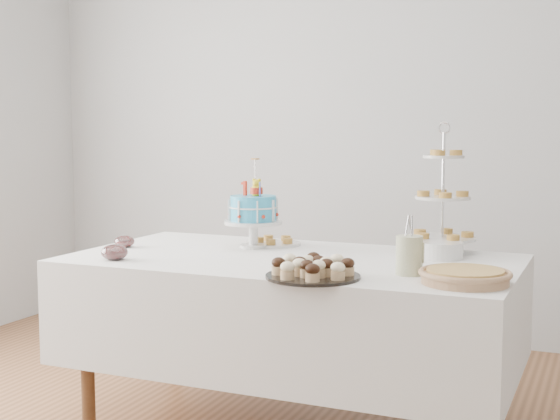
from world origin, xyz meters
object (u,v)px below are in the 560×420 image
at_px(jam_bowl_b, 125,242).
at_px(tiered_stand, 443,198).
at_px(pastry_plate, 274,242).
at_px(utensil_pitcher, 409,254).
at_px(pie, 465,276).
at_px(cupcake_tray, 313,268).
at_px(jam_bowl_a, 115,253).
at_px(birthday_cake, 253,224).
at_px(table, 292,309).
at_px(plate_stack, 441,250).

bearing_deg(jam_bowl_b, tiered_stand, 17.42).
distance_m(pastry_plate, utensil_pitcher, 0.93).
height_order(pastry_plate, utensil_pitcher, utensil_pitcher).
bearing_deg(pie, cupcake_tray, -167.86).
xyz_separation_m(tiered_stand, jam_bowl_b, (-1.41, -0.44, -0.22)).
bearing_deg(jam_bowl_a, cupcake_tray, -2.53).
height_order(cupcake_tray, jam_bowl_b, cupcake_tray).
height_order(cupcake_tray, tiered_stand, tiered_stand).
bearing_deg(pie, jam_bowl_a, -177.03).
distance_m(jam_bowl_a, jam_bowl_b, 0.36).
bearing_deg(pastry_plate, utensil_pitcher, -32.32).
height_order(birthday_cake, jam_bowl_a, birthday_cake).
bearing_deg(utensil_pitcher, cupcake_tray, -147.21).
bearing_deg(cupcake_tray, pie, 12.14).
distance_m(cupcake_tray, tiered_stand, 0.89).
distance_m(cupcake_tray, jam_bowl_a, 0.92).
xyz_separation_m(birthday_cake, cupcake_tray, (0.52, -0.58, -0.07)).
height_order(jam_bowl_a, utensil_pitcher, utensil_pitcher).
distance_m(birthday_cake, jam_bowl_a, 0.68).
xyz_separation_m(pie, pastry_plate, (-1.01, 0.59, -0.01)).
height_order(pie, jam_bowl_a, jam_bowl_a).
height_order(table, jam_bowl_b, jam_bowl_b).
relative_size(cupcake_tray, pie, 1.07).
bearing_deg(pastry_plate, jam_bowl_a, -124.41).
bearing_deg(plate_stack, pastry_plate, 175.25).
height_order(table, plate_stack, plate_stack).
xyz_separation_m(plate_stack, jam_bowl_a, (-1.27, -0.59, -0.00)).
distance_m(tiered_stand, pastry_plate, 0.82).
height_order(plate_stack, jam_bowl_a, plate_stack).
xyz_separation_m(table, tiered_stand, (0.57, 0.40, 0.47)).
height_order(table, utensil_pitcher, utensil_pitcher).
relative_size(table, utensil_pitcher, 8.33).
bearing_deg(birthday_cake, jam_bowl_b, -148.47).
height_order(jam_bowl_b, utensil_pitcher, utensil_pitcher).
distance_m(table, cupcake_tray, 0.54).
relative_size(pie, plate_stack, 1.81).
relative_size(birthday_cake, tiered_stand, 0.71).
distance_m(table, tiered_stand, 0.84).
bearing_deg(jam_bowl_b, plate_stack, 10.86).
relative_size(table, pastry_plate, 7.53).
height_order(tiered_stand, jam_bowl_a, tiered_stand).
bearing_deg(utensil_pitcher, pie, -22.01).
height_order(cupcake_tray, utensil_pitcher, utensil_pitcher).
distance_m(birthday_cake, utensil_pitcher, 0.92).
height_order(plate_stack, utensil_pitcher, utensil_pitcher).
bearing_deg(birthday_cake, tiered_stand, 24.66).
height_order(pastry_plate, jam_bowl_a, jam_bowl_a).
distance_m(pastry_plate, jam_bowl_a, 0.80).
height_order(tiered_stand, jam_bowl_b, tiered_stand).
xyz_separation_m(table, utensil_pitcher, (0.57, -0.19, 0.31)).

